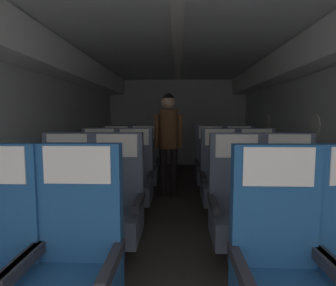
{
  "coord_description": "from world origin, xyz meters",
  "views": [
    {
      "loc": [
        0.01,
        0.06,
        1.24
      ],
      "look_at": [
        -0.12,
        3.55,
        0.89
      ],
      "focal_mm": 29.1,
      "sensor_mm": 36.0,
      "label": 1
    }
  ],
  "objects": [
    {
      "name": "seat_c_left_aisle",
      "position": [
        -0.53,
        3.3,
        0.46
      ],
      "size": [
        0.48,
        0.49,
        1.09
      ],
      "color": "#38383D",
      "rests_on": "ground"
    },
    {
      "name": "seat_c_left_window",
      "position": [
        -0.96,
        3.28,
        0.46
      ],
      "size": [
        0.48,
        0.49,
        1.09
      ],
      "color": "#38383D",
      "rests_on": "ground"
    },
    {
      "name": "flight_attendant",
      "position": [
        -0.14,
        4.2,
        0.97
      ],
      "size": [
        0.43,
        0.28,
        1.58
      ],
      "rotation": [
        0.0,
        0.0,
        2.75
      ],
      "color": "black",
      "rests_on": "ground"
    },
    {
      "name": "seat_b_left_window",
      "position": [
        -0.97,
        2.31,
        0.46
      ],
      "size": [
        0.48,
        0.49,
        1.09
      ],
      "color": "#38383D",
      "rests_on": "ground"
    },
    {
      "name": "seat_d_left_aisle",
      "position": [
        -0.52,
        4.25,
        0.46
      ],
      "size": [
        0.48,
        0.49,
        1.09
      ],
      "color": "#38383D",
      "rests_on": "ground"
    },
    {
      "name": "seat_d_left_window",
      "position": [
        -0.97,
        4.27,
        0.46
      ],
      "size": [
        0.48,
        0.49,
        1.09
      ],
      "color": "#38383D",
      "rests_on": "ground"
    },
    {
      "name": "fuselage_shell",
      "position": [
        0.0,
        3.74,
        1.6
      ],
      "size": [
        3.56,
        7.01,
        2.2
      ],
      "color": "silver",
      "rests_on": "ground"
    },
    {
      "name": "seat_a_right_window",
      "position": [
        0.52,
        1.34,
        0.46
      ],
      "size": [
        0.48,
        0.49,
        1.09
      ],
      "color": "#38383D",
      "rests_on": "ground"
    },
    {
      "name": "seat_b_right_aisle",
      "position": [
        0.97,
        2.33,
        0.46
      ],
      "size": [
        0.48,
        0.49,
        1.09
      ],
      "color": "#38383D",
      "rests_on": "ground"
    },
    {
      "name": "ground",
      "position": [
        0.0,
        3.48,
        -0.01
      ],
      "size": [
        3.68,
        7.36,
        0.02
      ],
      "primitive_type": "cube",
      "color": "#3D3833"
    },
    {
      "name": "seat_b_right_window",
      "position": [
        0.51,
        2.3,
        0.46
      ],
      "size": [
        0.48,
        0.49,
        1.09
      ],
      "color": "#38383D",
      "rests_on": "ground"
    },
    {
      "name": "seat_c_right_aisle",
      "position": [
        0.96,
        3.28,
        0.46
      ],
      "size": [
        0.48,
        0.49,
        1.09
      ],
      "color": "#38383D",
      "rests_on": "ground"
    },
    {
      "name": "seat_c_right_window",
      "position": [
        0.52,
        3.3,
        0.46
      ],
      "size": [
        0.48,
        0.49,
        1.09
      ],
      "color": "#38383D",
      "rests_on": "ground"
    },
    {
      "name": "seat_a_left_aisle",
      "position": [
        -0.52,
        1.36,
        0.46
      ],
      "size": [
        0.48,
        0.49,
        1.09
      ],
      "color": "#38383D",
      "rests_on": "ground"
    },
    {
      "name": "seat_b_left_aisle",
      "position": [
        -0.52,
        2.31,
        0.46
      ],
      "size": [
        0.48,
        0.49,
        1.09
      ],
      "color": "#38383D",
      "rests_on": "ground"
    },
    {
      "name": "seat_d_right_window",
      "position": [
        0.52,
        4.27,
        0.46
      ],
      "size": [
        0.48,
        0.49,
        1.09
      ],
      "color": "#38383D",
      "rests_on": "ground"
    },
    {
      "name": "seat_d_right_aisle",
      "position": [
        0.97,
        4.26,
        0.46
      ],
      "size": [
        0.48,
        0.49,
        1.09
      ],
      "color": "#38383D",
      "rests_on": "ground"
    }
  ]
}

